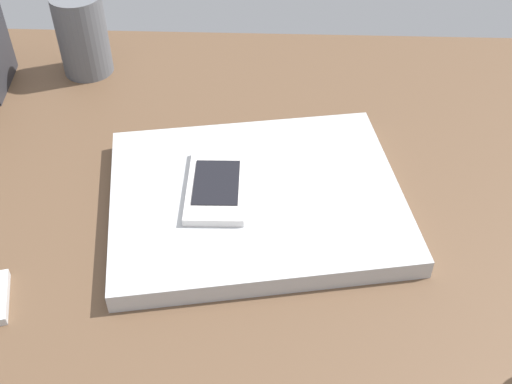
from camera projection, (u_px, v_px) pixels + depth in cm
name	position (u px, v px, depth cm)	size (l,w,h in cm)	color
desk_surface	(306.00, 233.00, 66.27)	(120.00, 80.00, 3.00)	brown
laptop_closed	(256.00, 198.00, 66.41)	(30.23, 24.24, 2.18)	#B7BABC
cell_phone_on_laptop	(217.00, 186.00, 65.56)	(6.26, 11.28, 1.01)	silver
pen_cup	(82.00, 35.00, 83.46)	(6.65, 6.65, 10.90)	#595B60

